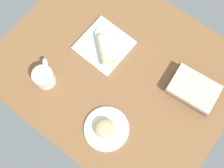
% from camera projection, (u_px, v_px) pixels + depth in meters
% --- Properties ---
extents(dining_table, '(1.10, 0.90, 0.04)m').
position_uv_depth(dining_table, '(118.00, 71.00, 1.38)').
color(dining_table, brown).
rests_on(dining_table, ground).
extents(round_plate, '(0.20, 0.20, 0.01)m').
position_uv_depth(round_plate, '(107.00, 129.00, 1.27)').
color(round_plate, white).
rests_on(round_plate, dining_table).
extents(scone_pastry, '(0.12, 0.12, 0.05)m').
position_uv_depth(scone_pastry, '(104.00, 128.00, 1.24)').
color(scone_pastry, tan).
rests_on(scone_pastry, round_plate).
extents(square_plate, '(0.23, 0.23, 0.02)m').
position_uv_depth(square_plate, '(104.00, 45.00, 1.39)').
color(square_plate, white).
rests_on(square_plate, dining_table).
extents(sauce_cup, '(0.06, 0.06, 0.02)m').
position_uv_depth(sauce_cup, '(101.00, 34.00, 1.38)').
color(sauce_cup, silver).
rests_on(sauce_cup, square_plate).
extents(breakfast_wrap, '(0.15, 0.14, 0.07)m').
position_uv_depth(breakfast_wrap, '(106.00, 50.00, 1.34)').
color(breakfast_wrap, beige).
rests_on(breakfast_wrap, square_plate).
extents(book_stack, '(0.23, 0.18, 0.06)m').
position_uv_depth(book_stack, '(194.00, 89.00, 1.30)').
color(book_stack, '#6B4C7A').
rests_on(book_stack, dining_table).
extents(coffee_mug, '(0.11, 0.13, 0.09)m').
position_uv_depth(coffee_mug, '(44.00, 77.00, 1.30)').
color(coffee_mug, white).
rests_on(coffee_mug, dining_table).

